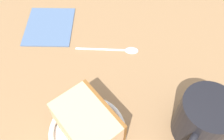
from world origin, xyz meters
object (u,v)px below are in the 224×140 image
at_px(teaspoon, 120,49).
at_px(folded_napkin, 49,26).
at_px(small_plate, 88,132).
at_px(cake_slice, 87,123).
at_px(tea_mug, 203,119).

bearing_deg(teaspoon, folded_napkin, 62.09).
distance_m(small_plate, teaspoon, 0.20).
height_order(small_plate, cake_slice, cake_slice).
height_order(cake_slice, teaspoon, cake_slice).
distance_m(small_plate, folded_napkin, 0.28).
bearing_deg(small_plate, teaspoon, -21.92).
distance_m(small_plate, tea_mug, 0.19).
bearing_deg(teaspoon, tea_mug, -149.35).
xyz_separation_m(small_plate, tea_mug, (-0.01, -0.19, 0.04)).
bearing_deg(small_plate, folded_napkin, 17.77).
distance_m(cake_slice, teaspoon, 0.20).
relative_size(teaspoon, folded_napkin, 1.10).
bearing_deg(small_plate, cake_slice, -55.40).
height_order(tea_mug, teaspoon, tea_mug).
bearing_deg(teaspoon, cake_slice, 158.52).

